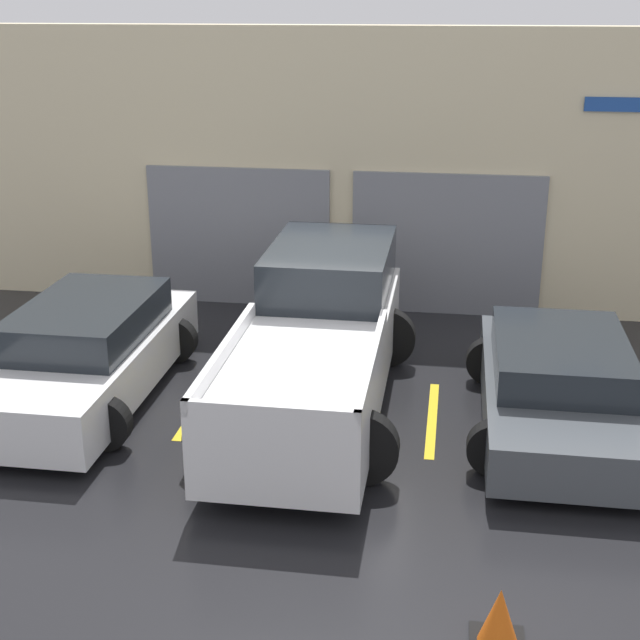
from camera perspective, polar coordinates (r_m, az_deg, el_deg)
ground_plane at (r=12.93m, az=0.49°, el=-3.49°), size 28.00×28.00×0.00m
shophouse_building at (r=15.39m, az=2.28°, el=9.40°), size 14.82×0.68×4.73m
pickup_truck at (r=11.76m, az=-0.14°, el=-1.31°), size 2.46×5.57×1.87m
sedan_white at (r=12.43m, az=-14.63°, el=-2.05°), size 2.20×4.51×1.32m
sedan_side at (r=11.58m, az=15.01°, el=-4.11°), size 2.27×4.21×1.16m
parking_stripe_left at (r=12.14m, az=-7.64°, el=-5.29°), size 0.12×2.20×0.01m
parking_stripe_centre at (r=11.70m, az=7.19°, el=-6.27°), size 0.12×2.20×0.01m
traffic_cone at (r=7.99m, az=11.39°, el=-18.28°), size 0.47×0.47×0.55m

